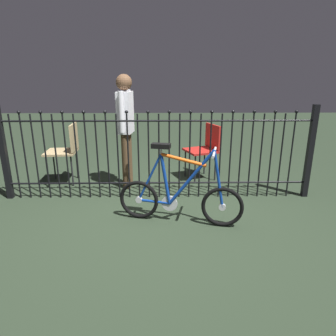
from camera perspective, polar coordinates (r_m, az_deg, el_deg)
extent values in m
plane|color=#253122|center=(3.50, -1.97, -9.60)|extent=(20.00, 20.00, 0.00)
cylinder|color=black|center=(4.41, -28.66, 1.74)|extent=(0.02, 0.02, 1.12)
cylinder|color=black|center=(4.35, -27.10, 1.77)|extent=(0.02, 0.02, 1.12)
cylinder|color=black|center=(4.29, -25.51, 1.81)|extent=(0.02, 0.02, 1.12)
sphere|color=black|center=(4.19, -26.54, 9.48)|extent=(0.04, 0.04, 0.04)
cylinder|color=black|center=(4.24, -23.87, 1.84)|extent=(0.02, 0.02, 1.12)
cylinder|color=black|center=(4.19, -22.19, 1.87)|extent=(0.02, 0.02, 1.12)
sphere|color=black|center=(4.09, -23.12, 9.75)|extent=(0.04, 0.04, 0.04)
cylinder|color=black|center=(4.14, -20.48, 1.90)|extent=(0.02, 0.02, 1.12)
cylinder|color=black|center=(4.10, -18.72, 1.93)|extent=(0.02, 0.02, 1.12)
sphere|color=black|center=(4.00, -19.53, 9.99)|extent=(0.04, 0.04, 0.04)
cylinder|color=black|center=(4.06, -16.93, 1.96)|extent=(0.02, 0.02, 1.12)
cylinder|color=black|center=(4.03, -15.11, 1.98)|extent=(0.02, 0.02, 1.12)
sphere|color=black|center=(3.92, -15.78, 10.21)|extent=(0.04, 0.04, 0.04)
cylinder|color=black|center=(4.00, -13.26, 2.01)|extent=(0.02, 0.02, 1.12)
cylinder|color=black|center=(3.97, -11.38, 2.03)|extent=(0.02, 0.02, 1.12)
sphere|color=black|center=(3.86, -11.90, 10.38)|extent=(0.04, 0.04, 0.04)
cylinder|color=black|center=(3.95, -9.48, 2.05)|extent=(0.02, 0.02, 1.12)
cylinder|color=black|center=(3.93, -7.56, 2.07)|extent=(0.02, 0.02, 1.12)
sphere|color=black|center=(3.82, -7.91, 10.51)|extent=(0.04, 0.04, 0.04)
cylinder|color=black|center=(3.92, -5.62, 2.09)|extent=(0.02, 0.02, 1.12)
cylinder|color=black|center=(3.91, -3.68, 2.10)|extent=(0.02, 0.02, 1.12)
sphere|color=black|center=(3.80, -3.85, 10.60)|extent=(0.04, 0.04, 0.04)
cylinder|color=black|center=(3.91, -1.72, 2.11)|extent=(0.02, 0.02, 1.12)
cylinder|color=black|center=(3.91, 0.23, 2.12)|extent=(0.02, 0.02, 1.12)
sphere|color=black|center=(3.80, 0.24, 10.63)|extent=(0.04, 0.04, 0.04)
cylinder|color=black|center=(3.91, 2.18, 2.13)|extent=(0.02, 0.02, 1.12)
cylinder|color=black|center=(3.92, 4.13, 2.13)|extent=(0.02, 0.02, 1.12)
sphere|color=black|center=(3.81, 4.32, 10.61)|extent=(0.04, 0.04, 0.04)
cylinder|color=black|center=(3.93, 6.06, 2.13)|extent=(0.02, 0.02, 1.12)
cylinder|color=black|center=(3.95, 7.98, 2.13)|extent=(0.02, 0.02, 1.12)
sphere|color=black|center=(3.84, 8.35, 10.53)|extent=(0.04, 0.04, 0.04)
cylinder|color=black|center=(3.98, 9.88, 2.13)|extent=(0.02, 0.02, 1.12)
cylinder|color=black|center=(4.00, 11.75, 2.13)|extent=(0.02, 0.02, 1.12)
sphere|color=black|center=(3.89, 12.28, 10.41)|extent=(0.04, 0.04, 0.04)
cylinder|color=black|center=(4.03, 13.60, 2.12)|extent=(0.02, 0.02, 1.12)
cylinder|color=black|center=(4.07, 15.42, 2.11)|extent=(0.02, 0.02, 1.12)
sphere|color=black|center=(3.96, 16.09, 10.25)|extent=(0.04, 0.04, 0.04)
cylinder|color=black|center=(4.11, 17.20, 2.10)|extent=(0.02, 0.02, 1.12)
cylinder|color=black|center=(4.15, 18.95, 2.09)|extent=(0.02, 0.02, 1.12)
sphere|color=black|center=(4.05, 19.76, 10.05)|extent=(0.04, 0.04, 0.04)
cylinder|color=black|center=(4.20, 20.66, 2.07)|extent=(0.02, 0.02, 1.12)
cylinder|color=black|center=(4.25, 22.33, 2.06)|extent=(0.02, 0.02, 1.12)
sphere|color=black|center=(4.15, 23.25, 9.83)|extent=(0.04, 0.04, 0.04)
cylinder|color=black|center=(4.01, -1.85, -2.83)|extent=(3.97, 0.02, 0.02)
cylinder|color=black|center=(3.81, -1.97, 8.95)|extent=(3.97, 0.02, 0.02)
cube|color=black|center=(4.40, -28.76, 2.44)|extent=(0.07, 0.07, 1.23)
cube|color=black|center=(4.34, 25.36, 2.74)|extent=(0.07, 0.07, 1.23)
torus|color=black|center=(3.44, -5.55, -6.03)|extent=(0.45, 0.14, 0.45)
cylinder|color=silver|center=(3.44, -5.55, -6.03)|extent=(0.08, 0.05, 0.07)
torus|color=black|center=(3.29, 10.29, -7.31)|extent=(0.45, 0.14, 0.45)
cylinder|color=silver|center=(3.29, 10.29, -7.31)|extent=(0.08, 0.05, 0.07)
cylinder|color=navy|center=(3.20, 4.39, -1.92)|extent=(0.49, 0.15, 0.65)
cylinder|color=#EA5914|center=(3.16, 2.96, 1.54)|extent=(0.49, 0.15, 0.14)
cylinder|color=navy|center=(3.26, -0.51, -2.16)|extent=(0.13, 0.06, 0.57)
cylinder|color=navy|center=(3.39, -2.67, -6.39)|extent=(0.35, 0.11, 0.04)
cylinder|color=navy|center=(3.30, -3.52, -1.85)|extent=(0.28, 0.09, 0.56)
cylinder|color=navy|center=(3.18, 9.57, -2.16)|extent=(0.15, 0.06, 0.63)
cylinder|color=silver|center=(3.10, 8.81, 3.15)|extent=(0.03, 0.03, 0.02)
cylinder|color=silver|center=(3.10, 8.80, 2.97)|extent=(0.12, 0.40, 0.03)
cylinder|color=silver|center=(3.18, -1.35, 3.27)|extent=(0.03, 0.03, 0.07)
cube|color=black|center=(3.17, -1.36, 4.23)|extent=(0.22, 0.13, 0.05)
cylinder|color=silver|center=(3.36, 0.29, -6.74)|extent=(0.18, 0.05, 0.18)
cylinder|color=black|center=(4.53, 5.17, -0.26)|extent=(0.02, 0.02, 0.44)
cylinder|color=black|center=(4.83, 3.31, 0.89)|extent=(0.02, 0.02, 0.44)
cylinder|color=black|center=(4.70, 8.97, 0.22)|extent=(0.02, 0.02, 0.44)
cylinder|color=black|center=(4.99, 6.94, 1.31)|extent=(0.02, 0.02, 0.44)
cube|color=#A51E19|center=(4.70, 6.19, 3.30)|extent=(0.56, 0.56, 0.03)
cube|color=#A51E19|center=(4.75, 8.49, 5.99)|extent=(0.18, 0.40, 0.37)
cylinder|color=black|center=(4.71, -21.94, -0.63)|extent=(0.02, 0.02, 0.47)
cylinder|color=black|center=(5.04, -20.83, 0.59)|extent=(0.02, 0.02, 0.47)
cylinder|color=black|center=(4.62, -17.78, -0.54)|extent=(0.02, 0.02, 0.47)
cylinder|color=black|center=(4.95, -16.92, 0.70)|extent=(0.02, 0.02, 0.47)
cube|color=tan|center=(4.76, -19.66, 2.90)|extent=(0.47, 0.47, 0.03)
cube|color=tan|center=(4.67, -17.45, 5.65)|extent=(0.06, 0.42, 0.39)
cylinder|color=#4C3823|center=(4.31, -8.02, 1.22)|extent=(0.11, 0.11, 0.80)
cylinder|color=#4C3823|center=(4.46, -7.53, 1.79)|extent=(0.11, 0.11, 0.80)
cube|color=silver|center=(4.25, -8.15, 10.40)|extent=(0.22, 0.32, 0.57)
cylinder|color=silver|center=(4.06, -8.86, 10.45)|extent=(0.08, 0.08, 0.54)
cylinder|color=silver|center=(4.44, -7.53, 11.09)|extent=(0.08, 0.08, 0.54)
sphere|color=brown|center=(4.23, -8.39, 15.83)|extent=(0.22, 0.22, 0.22)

